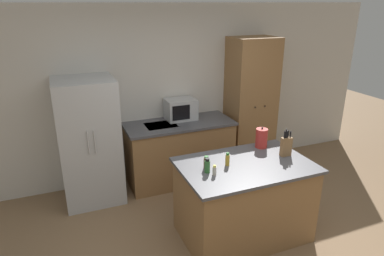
# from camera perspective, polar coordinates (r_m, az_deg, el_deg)

# --- Properties ---
(wall_back) EXTENTS (7.20, 0.06, 2.60)m
(wall_back) POSITION_cam_1_polar(r_m,az_deg,el_deg) (5.23, -4.24, 5.79)
(wall_back) COLOR beige
(wall_back) RESTS_ON ground_plane
(refrigerator) EXTENTS (0.77, 0.75, 1.70)m
(refrigerator) POSITION_cam_1_polar(r_m,az_deg,el_deg) (4.78, -16.75, -2.16)
(refrigerator) COLOR #B7BABC
(refrigerator) RESTS_ON ground_plane
(back_counter) EXTENTS (1.60, 0.70, 0.94)m
(back_counter) POSITION_cam_1_polar(r_m,az_deg,el_deg) (5.21, -2.09, -3.93)
(back_counter) COLOR olive
(back_counter) RESTS_ON ground_plane
(pantry_cabinet) EXTENTS (0.71, 0.56, 2.11)m
(pantry_cabinet) POSITION_cam_1_polar(r_m,az_deg,el_deg) (5.57, 9.72, 3.85)
(pantry_cabinet) COLOR olive
(pantry_cabinet) RESTS_ON ground_plane
(kitchen_island) EXTENTS (1.46, 0.96, 0.92)m
(kitchen_island) POSITION_cam_1_polar(r_m,az_deg,el_deg) (4.07, 8.58, -11.76)
(kitchen_island) COLOR olive
(kitchen_island) RESTS_ON ground_plane
(microwave) EXTENTS (0.45, 0.34, 0.31)m
(microwave) POSITION_cam_1_polar(r_m,az_deg,el_deg) (5.14, -1.90, 3.15)
(microwave) COLOR #B2B5B7
(microwave) RESTS_ON back_counter
(knife_block) EXTENTS (0.12, 0.07, 0.33)m
(knife_block) POSITION_cam_1_polar(r_m,az_deg,el_deg) (4.09, 15.41, -2.90)
(knife_block) COLOR olive
(knife_block) RESTS_ON kitchen_island
(spice_bottle_tall_dark) EXTENTS (0.06, 0.06, 0.14)m
(spice_bottle_tall_dark) POSITION_cam_1_polar(r_m,az_deg,el_deg) (3.68, 2.41, -5.80)
(spice_bottle_tall_dark) COLOR #563319
(spice_bottle_tall_dark) RESTS_ON kitchen_island
(spice_bottle_short_red) EXTENTS (0.04, 0.04, 0.11)m
(spice_bottle_short_red) POSITION_cam_1_polar(r_m,az_deg,el_deg) (3.55, 3.76, -7.07)
(spice_bottle_short_red) COLOR beige
(spice_bottle_short_red) RESTS_ON kitchen_island
(spice_bottle_amber_oil) EXTENTS (0.05, 0.05, 0.15)m
(spice_bottle_amber_oil) POSITION_cam_1_polar(r_m,az_deg,el_deg) (3.76, 5.93, -5.24)
(spice_bottle_amber_oil) COLOR gold
(spice_bottle_amber_oil) RESTS_ON kitchen_island
(spice_bottle_green_herb) EXTENTS (0.06, 0.06, 0.16)m
(spice_bottle_green_herb) POSITION_cam_1_polar(r_m,az_deg,el_deg) (3.59, 2.55, -6.31)
(spice_bottle_green_herb) COLOR #337033
(spice_bottle_green_herb) RESTS_ON kitchen_island
(kettle) EXTENTS (0.14, 0.14, 0.26)m
(kettle) POSITION_cam_1_polar(r_m,az_deg,el_deg) (4.26, 11.51, -1.66)
(kettle) COLOR #B72D28
(kettle) RESTS_ON kitchen_island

